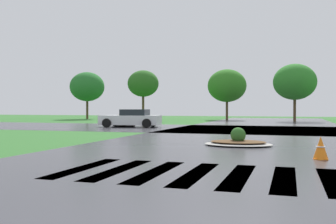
{
  "coord_description": "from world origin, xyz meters",
  "views": [
    {
      "loc": [
        1.91,
        -3.46,
        1.41
      ],
      "look_at": [
        -3.48,
        13.35,
        1.21
      ],
      "focal_mm": 40.76,
      "sensor_mm": 36.0,
      "label": 1
    }
  ],
  "objects_px": {
    "median_island": "(238,142)",
    "drainage_pipe_stack": "(126,120)",
    "car_blue_compact": "(131,119)",
    "traffic_cone": "(321,148)"
  },
  "relations": [
    {
      "from": "car_blue_compact",
      "to": "drainage_pipe_stack",
      "type": "distance_m",
      "value": 0.73
    },
    {
      "from": "car_blue_compact",
      "to": "drainage_pipe_stack",
      "type": "xyz_separation_m",
      "value": [
        -0.58,
        0.42,
        -0.14
      ]
    },
    {
      "from": "car_blue_compact",
      "to": "traffic_cone",
      "type": "relative_size",
      "value": 7.15
    },
    {
      "from": "median_island",
      "to": "traffic_cone",
      "type": "height_order",
      "value": "median_island"
    },
    {
      "from": "drainage_pipe_stack",
      "to": "median_island",
      "type": "bearing_deg",
      "value": -50.41
    },
    {
      "from": "median_island",
      "to": "drainage_pipe_stack",
      "type": "bearing_deg",
      "value": 129.59
    },
    {
      "from": "median_island",
      "to": "car_blue_compact",
      "type": "bearing_deg",
      "value": 128.89
    },
    {
      "from": "median_island",
      "to": "drainage_pipe_stack",
      "type": "xyz_separation_m",
      "value": [
        -9.83,
        11.88,
        0.32
      ]
    },
    {
      "from": "median_island",
      "to": "car_blue_compact",
      "type": "xyz_separation_m",
      "value": [
        -9.25,
        11.46,
        0.46
      ]
    },
    {
      "from": "median_island",
      "to": "car_blue_compact",
      "type": "distance_m",
      "value": 14.74
    }
  ]
}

